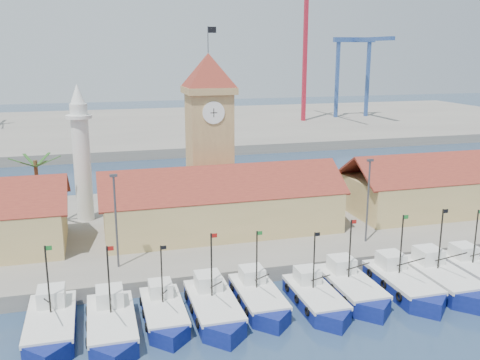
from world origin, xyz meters
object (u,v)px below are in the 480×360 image
object	(u,v)px
boat_0	(51,327)
minaret	(81,153)
clock_tower	(209,131)
boat_5	(317,300)

from	to	relation	value
boat_0	minaret	size ratio (longest dim) A/B	0.61
clock_tower	minaret	bearing A→B (deg)	172.39
boat_0	boat_5	xyz separation A→B (m)	(21.62, -1.05, -0.06)
boat_5	clock_tower	xyz separation A→B (m)	(-4.00, 23.99, 11.25)
clock_tower	minaret	distance (m)	15.30
boat_0	minaret	world-z (taller)	minaret
boat_5	minaret	distance (m)	33.44
boat_5	clock_tower	world-z (taller)	clock_tower
minaret	boat_0	bearing A→B (deg)	-95.98
boat_5	minaret	bearing A→B (deg)	126.16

